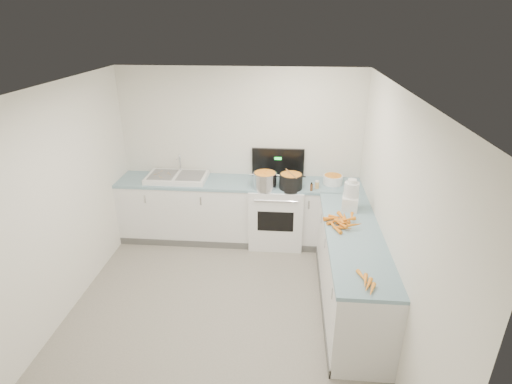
# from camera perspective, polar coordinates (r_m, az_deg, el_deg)

# --- Properties ---
(floor) EXTENTS (3.50, 4.00, 0.00)m
(floor) POSITION_cam_1_polar(r_m,az_deg,el_deg) (4.78, -4.91, -16.95)
(floor) COLOR gray
(floor) RESTS_ON ground
(ceiling) EXTENTS (3.50, 4.00, 0.00)m
(ceiling) POSITION_cam_1_polar(r_m,az_deg,el_deg) (3.68, -6.30, 14.10)
(ceiling) COLOR white
(ceiling) RESTS_ON ground
(wall_back) EXTENTS (3.50, 0.00, 2.50)m
(wall_back) POSITION_cam_1_polar(r_m,az_deg,el_deg) (5.90, -2.18, 5.39)
(wall_back) COLOR white
(wall_back) RESTS_ON ground
(wall_front) EXTENTS (3.50, 0.00, 2.50)m
(wall_front) POSITION_cam_1_polar(r_m,az_deg,el_deg) (2.52, -14.12, -24.61)
(wall_front) COLOR white
(wall_front) RESTS_ON ground
(wall_left) EXTENTS (0.00, 4.00, 2.50)m
(wall_left) POSITION_cam_1_polar(r_m,az_deg,el_deg) (4.70, -27.04, -2.30)
(wall_left) COLOR white
(wall_left) RESTS_ON ground
(wall_right) EXTENTS (0.00, 4.00, 2.50)m
(wall_right) POSITION_cam_1_polar(r_m,az_deg,el_deg) (4.15, 19.06, -4.25)
(wall_right) COLOR white
(wall_right) RESTS_ON ground
(counter_back) EXTENTS (3.50, 0.62, 0.94)m
(counter_back) POSITION_cam_1_polar(r_m,az_deg,el_deg) (5.93, -2.41, -2.70)
(counter_back) COLOR white
(counter_back) RESTS_ON ground
(counter_right) EXTENTS (0.62, 2.20, 0.94)m
(counter_right) POSITION_cam_1_polar(r_m,az_deg,el_deg) (4.74, 13.41, -10.83)
(counter_right) COLOR white
(counter_right) RESTS_ON ground
(stove) EXTENTS (0.76, 0.65, 1.36)m
(stove) POSITION_cam_1_polar(r_m,az_deg,el_deg) (5.87, 2.92, -2.93)
(stove) COLOR white
(stove) RESTS_ON ground
(sink) EXTENTS (0.86, 0.52, 0.31)m
(sink) POSITION_cam_1_polar(r_m,az_deg,el_deg) (5.90, -11.21, 2.10)
(sink) COLOR white
(sink) RESTS_ON counter_back
(steel_pot) EXTENTS (0.39, 0.39, 0.24)m
(steel_pot) POSITION_cam_1_polar(r_m,az_deg,el_deg) (5.49, 1.28, 1.61)
(steel_pot) COLOR silver
(steel_pot) RESTS_ON stove
(black_pot) EXTENTS (0.40, 0.40, 0.23)m
(black_pot) POSITION_cam_1_polar(r_m,az_deg,el_deg) (5.49, 5.00, 1.44)
(black_pot) COLOR black
(black_pot) RESTS_ON stove
(wooden_spoon) EXTENTS (0.16, 0.35, 0.02)m
(wooden_spoon) POSITION_cam_1_polar(r_m,az_deg,el_deg) (5.44, 5.04, 2.64)
(wooden_spoon) COLOR #AD7A47
(wooden_spoon) RESTS_ON black_pot
(mixing_bowl) EXTENTS (0.32, 0.32, 0.13)m
(mixing_bowl) POSITION_cam_1_polar(r_m,az_deg,el_deg) (5.73, 10.91, 1.75)
(mixing_bowl) COLOR white
(mixing_bowl) RESTS_ON counter_back
(extract_bottle) EXTENTS (0.04, 0.04, 0.09)m
(extract_bottle) POSITION_cam_1_polar(r_m,az_deg,el_deg) (5.46, 7.92, 0.67)
(extract_bottle) COLOR #593319
(extract_bottle) RESTS_ON counter_back
(spice_jar) EXTENTS (0.06, 0.06, 0.10)m
(spice_jar) POSITION_cam_1_polar(r_m,az_deg,el_deg) (5.55, 8.71, 0.98)
(spice_jar) COLOR #E5B266
(spice_jar) RESTS_ON counter_back
(food_processor) EXTENTS (0.23, 0.26, 0.39)m
(food_processor) POSITION_cam_1_polar(r_m,az_deg,el_deg) (4.98, 13.37, -0.62)
(food_processor) COLOR white
(food_processor) RESTS_ON counter_right
(carrot_pile) EXTENTS (0.42, 0.48, 0.09)m
(carrot_pile) POSITION_cam_1_polar(r_m,az_deg,el_deg) (4.64, 12.01, -4.16)
(carrot_pile) COLOR orange
(carrot_pile) RESTS_ON counter_right
(peeled_carrots) EXTENTS (0.15, 0.36, 0.04)m
(peeled_carrots) POSITION_cam_1_polar(r_m,az_deg,el_deg) (3.74, 15.56, -12.37)
(peeled_carrots) COLOR orange
(peeled_carrots) RESTS_ON counter_right
(peelings) EXTENTS (0.25, 0.30, 0.01)m
(peelings) POSITION_cam_1_polar(r_m,az_deg,el_deg) (5.93, -13.30, 2.43)
(peelings) COLOR tan
(peelings) RESTS_ON sink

